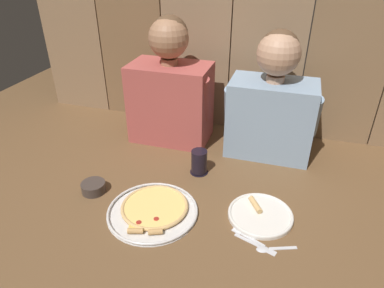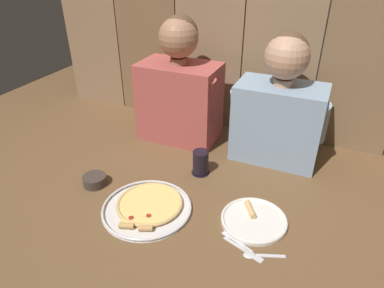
% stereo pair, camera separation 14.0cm
% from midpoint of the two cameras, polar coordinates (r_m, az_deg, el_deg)
% --- Properties ---
extents(ground_plane, '(3.20, 3.20, 0.00)m').
position_cam_midpoint_polar(ground_plane, '(1.42, 2.54, -8.55)').
color(ground_plane, brown).
extents(pizza_tray, '(0.35, 0.35, 0.03)m').
position_cam_midpoint_polar(pizza_tray, '(1.35, -4.35, -10.41)').
color(pizza_tray, silver).
rests_on(pizza_tray, ground).
extents(dinner_plate, '(0.24, 0.24, 0.03)m').
position_cam_midpoint_polar(dinner_plate, '(1.33, 13.28, -12.22)').
color(dinner_plate, white).
rests_on(dinner_plate, ground).
extents(drinking_glass, '(0.08, 0.08, 0.11)m').
position_cam_midpoint_polar(drinking_glass, '(1.52, 4.09, -3.17)').
color(drinking_glass, black).
rests_on(drinking_glass, ground).
extents(dipping_bowl, '(0.10, 0.10, 0.04)m').
position_cam_midpoint_polar(dipping_bowl, '(1.50, -13.29, -5.90)').
color(dipping_bowl, '#3D332D').
rests_on(dipping_bowl, ground).
extents(table_fork, '(0.13, 0.07, 0.01)m').
position_cam_midpoint_polar(table_fork, '(1.25, 10.59, -15.57)').
color(table_fork, silver).
rests_on(table_fork, ground).
extents(table_knife, '(0.15, 0.07, 0.01)m').
position_cam_midpoint_polar(table_knife, '(1.23, 11.86, -16.83)').
color(table_knife, silver).
rests_on(table_knife, ground).
extents(table_spoon, '(0.14, 0.07, 0.01)m').
position_cam_midpoint_polar(table_spoon, '(1.22, 14.11, -17.52)').
color(table_spoon, silver).
rests_on(table_spoon, ground).
extents(diner_left, '(0.43, 0.23, 0.61)m').
position_cam_midpoint_polar(diner_left, '(1.71, 0.26, 9.31)').
color(diner_left, '#AD4C47').
rests_on(diner_left, ground).
extents(diner_right, '(0.42, 0.23, 0.58)m').
position_cam_midpoint_polar(diner_right, '(1.60, 16.84, 5.96)').
color(diner_right, '#849EB7').
rests_on(diner_right, ground).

